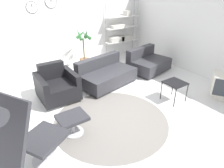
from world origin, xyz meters
TOP-DOWN VIEW (x-y plane):
  - ground_plane at (0.00, 0.00)m, footprint 12.00×12.00m
  - wall_back at (-0.00, 2.92)m, footprint 12.00×0.09m
  - wall_right at (3.19, 0.00)m, footprint 0.06×12.00m
  - round_rug at (-0.22, -0.37)m, footprint 2.23×2.23m
  - lounge_chair at (-1.86, -0.79)m, footprint 1.14×0.95m
  - ottoman at (-0.98, -0.29)m, footprint 0.50×0.43m
  - armchair_red at (-0.76, 1.03)m, footprint 0.83×0.85m
  - couch_low at (0.57, 1.06)m, footprint 1.60×1.13m
  - couch_second at (2.11, 1.09)m, footprint 1.31×1.08m
  - side_table at (1.39, -0.53)m, footprint 0.44×0.44m
  - crt_television at (2.38, -1.11)m, footprint 0.70×0.70m
  - potted_plant at (0.63, 2.40)m, footprint 0.39×0.44m
  - shelf_unit at (2.30, 2.70)m, footprint 1.28×0.28m

SIDE VIEW (x-z plane):
  - ground_plane at x=0.00m, z-range 0.00..0.00m
  - round_rug at x=-0.22m, z-range 0.00..0.01m
  - couch_low at x=0.57m, z-range -0.09..0.59m
  - couch_second at x=2.11m, z-range -0.09..0.59m
  - ottoman at x=-0.98m, z-range 0.09..0.45m
  - armchair_red at x=-0.76m, z-range -0.10..0.69m
  - crt_television at x=2.38m, z-range 0.03..0.63m
  - side_table at x=1.39m, z-range 0.18..0.64m
  - potted_plant at x=0.63m, z-range -0.16..1.09m
  - lounge_chair at x=-1.86m, z-range 0.09..1.45m
  - shelf_unit at x=2.30m, z-range -0.07..1.89m
  - wall_right at x=3.19m, z-range 0.00..2.80m
  - wall_back at x=0.00m, z-range 0.00..2.80m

